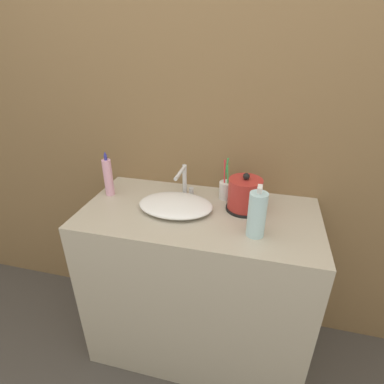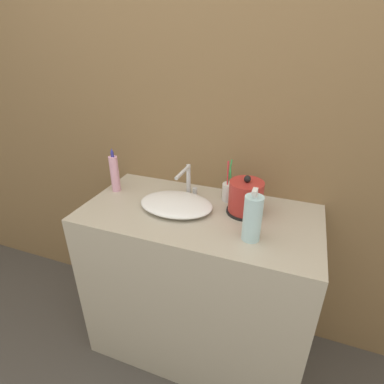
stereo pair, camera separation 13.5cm
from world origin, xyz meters
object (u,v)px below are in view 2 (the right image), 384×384
electric_kettle (246,199)px  toothbrush_cup (229,191)px  shampoo_bottle (115,173)px  faucet (188,179)px  lotion_bottle (252,218)px

electric_kettle → toothbrush_cup: toothbrush_cup is taller
shampoo_bottle → faucet: bearing=10.3°
lotion_bottle → shampoo_bottle: size_ratio=0.97×
lotion_bottle → shampoo_bottle: 0.77m
faucet → lotion_bottle: bearing=-34.6°
electric_kettle → lotion_bottle: 0.21m
shampoo_bottle → toothbrush_cup: bearing=10.1°
faucet → lotion_bottle: 0.45m
faucet → shampoo_bottle: size_ratio=0.71×
faucet → electric_kettle: (0.30, -0.06, -0.02)m
toothbrush_cup → shampoo_bottle: size_ratio=0.90×
faucet → lotion_bottle: (0.37, -0.25, 0.00)m
shampoo_bottle → lotion_bottle: bearing=-13.9°
faucet → shampoo_bottle: bearing=-169.7°
electric_kettle → lotion_bottle: lotion_bottle is taller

